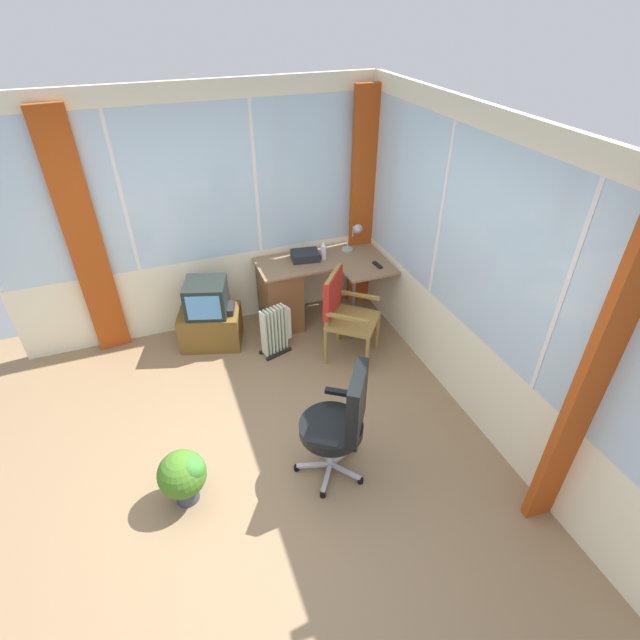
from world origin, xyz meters
name	(u,v)px	position (x,y,z in m)	size (l,w,h in m)	color
ground	(259,464)	(0.00, 0.00, -0.03)	(4.92, 5.33, 0.06)	#8B6E4E
north_window_panel	(196,219)	(0.00, 2.19, 1.29)	(3.92, 0.07, 2.59)	#EFE9C7
east_window_panel	(487,287)	(1.99, 0.00, 1.29)	(0.07, 4.33, 2.59)	#EFE9C7
curtain_north_left	(85,242)	(-1.08, 2.11, 1.25)	(0.32, 0.07, 2.49)	#A94214
curtain_corner	(364,204)	(1.86, 2.06, 1.25)	(0.32, 0.07, 2.49)	#A94214
curtain_east_far	(594,389)	(1.91, -1.19, 1.25)	(0.32, 0.07, 2.49)	#A94214
desk	(287,292)	(0.84, 1.85, 0.42)	(1.40, 0.88, 0.77)	#89694A
desk_lamp	(356,235)	(1.69, 1.90, 0.97)	(0.23, 0.20, 0.32)	#B2B7BC
tv_remote	(377,265)	(1.77, 1.48, 0.78)	(0.04, 0.15, 0.02)	black
spray_bottle	(324,251)	(1.28, 1.84, 0.87)	(0.06, 0.06, 0.22)	silver
paper_tray	(305,256)	(1.09, 1.91, 0.81)	(0.30, 0.23, 0.09)	black
wooden_armchair	(341,306)	(1.19, 1.11, 0.61)	(0.68, 0.68, 0.97)	olive
office_chair	(342,419)	(0.61, -0.31, 0.59)	(0.60, 0.61, 1.05)	#B7B7BF
tv_on_stand	(210,317)	(-0.05, 1.78, 0.34)	(0.74, 0.61, 0.77)	brown
space_heater	(276,330)	(0.57, 1.37, 0.29)	(0.37, 0.25, 0.56)	silver
potted_plant	(184,475)	(-0.60, -0.15, 0.28)	(0.37, 0.37, 0.48)	#394050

